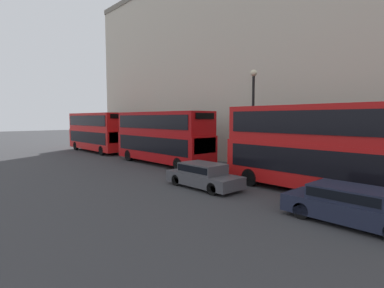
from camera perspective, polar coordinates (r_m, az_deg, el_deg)
name	(u,v)px	position (r m, az deg, el deg)	size (l,w,h in m)	color
bus_leading	(328,146)	(16.27, 24.55, -0.34)	(2.59, 10.95, 4.53)	red
bus_second_in_queue	(162,136)	(25.12, -5.71, 1.62)	(2.59, 10.26, 4.38)	#B20C0F
bus_third_in_queue	(97,131)	(35.88, -17.63, 2.45)	(2.59, 10.19, 4.42)	red
car_dark_sedan	(351,204)	(12.58, 28.10, -10.07)	(1.88, 4.80, 1.38)	#1E2338
car_hatchback	(203,175)	(16.74, 2.19, -5.87)	(1.83, 4.47, 1.36)	#47474C
street_lamp	(253,111)	(21.08, 11.55, 6.20)	(0.44, 0.44, 7.14)	black
pedestrian	(173,152)	(27.34, -3.65, -1.54)	(0.36, 0.36, 1.68)	brown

